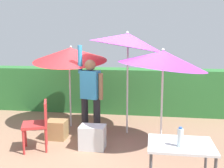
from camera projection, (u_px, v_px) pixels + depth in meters
ground_plane at (110, 141)px, 5.32m from camera, size 24.00×24.00×0.00m
hedge_row at (122, 90)px, 7.40m from camera, size 8.00×0.70×1.20m
umbrella_rainbow at (163, 59)px, 4.73m from camera, size 1.60×1.58×1.89m
umbrella_orange at (70, 54)px, 5.96m from camera, size 1.66×1.67×1.93m
umbrella_yellow at (128, 40)px, 5.49m from camera, size 1.59×1.57×2.28m
person_vendor at (90, 93)px, 5.38m from camera, size 0.55×0.31×1.88m
chair_plastic at (39, 122)px, 4.86m from camera, size 0.57×0.57×0.89m
cooler_box at (93, 137)px, 4.93m from camera, size 0.47×0.32×0.43m
crate_cardboard at (57, 130)px, 5.43m from camera, size 0.40×0.33×0.38m
folding_table at (181, 150)px, 3.31m from camera, size 0.80×0.60×0.73m
bottle_water at (180, 137)px, 3.19m from camera, size 0.07×0.07×0.24m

